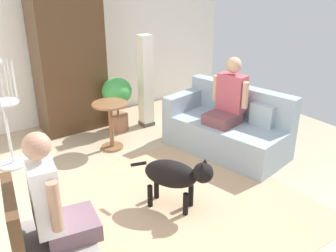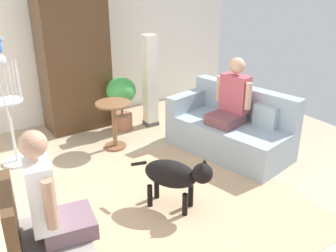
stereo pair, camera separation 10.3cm
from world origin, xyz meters
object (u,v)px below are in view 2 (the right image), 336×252
Objects in this scene: potted_plant at (121,98)px; column_lamp at (150,82)px; round_end_table at (114,120)px; dog at (175,175)px; bird_cage_stand at (9,113)px; person_on_armchair at (49,197)px; armoire_cabinet at (74,60)px; person_on_couch at (232,98)px; armchair at (32,231)px; couch at (230,129)px.

column_lamp is (0.45, -0.09, 0.19)m from potted_plant.
column_lamp is (0.83, 0.44, 0.29)m from round_end_table.
bird_cage_stand reaches higher than dog.
armoire_cabinet is at bearing 66.61° from person_on_armchair.
armchair is at bearing -161.10° from person_on_couch.
armchair is at bearing -129.25° from round_end_table.
armoire_cabinet reaches higher than person_on_couch.
column_lamp reaches higher than couch.
couch is at bearing -35.61° from round_end_table.
dog is at bearing 12.94° from person_on_armchair.
round_end_table is (-1.25, 0.96, -0.35)m from person_on_couch.
round_end_table is 1.64m from dog.
armoire_cabinet is (1.44, 2.94, 0.54)m from armchair.
armoire_cabinet is at bearing 97.47° from round_end_table.
armoire_cabinet is (-1.42, 1.94, 0.74)m from couch.
bird_cage_stand reaches higher than person_on_couch.
bird_cage_stand is at bearing -171.18° from potted_plant.
dog is at bearing 10.77° from armchair.
armchair is 0.63× the size of column_lamp.
round_end_table is at bearing 86.70° from dog.
round_end_table is (-1.28, 0.92, 0.11)m from couch.
column_lamp reaches higher than dog.
armoire_cabinet reaches higher than dog.
person_on_armchair is (-2.70, -1.03, 0.46)m from couch.
column_lamp is at bearing 46.69° from person_on_armchair.
dog is 2.23m from potted_plant.
armchair is 2.48m from round_end_table.
dog is at bearing -58.63° from bird_cage_stand.
person_on_couch is at bearing 18.90° from armchair.
bird_cage_stand is at bearing 121.37° from dog.
dog is 2.30m from column_lamp.
armchair is 1.01× the size of person_on_armchair.
person_on_armchair is (0.15, -0.02, 0.26)m from armchair.
armchair is 1.09× the size of potted_plant.
person_on_armchair is 3.25m from armoire_cabinet.
person_on_couch is (2.82, 0.96, 0.25)m from armchair.
dog is (-1.34, -0.68, -0.38)m from person_on_couch.
person_on_armchair is at bearing -93.99° from bird_cage_stand.
potted_plant is (1.80, 2.48, -0.26)m from person_on_armchair.
armchair is at bearing -135.47° from column_lamp.
potted_plant is at bearing 54.42° from round_end_table.
armchair is 0.43× the size of armoire_cabinet.
bird_cage_stand is (0.15, 2.22, -0.09)m from person_on_armchair.
round_end_table is 0.80× the size of potted_plant.
person_on_couch is 1.74m from potted_plant.
bird_cage_stand is 0.99× the size of column_lamp.
round_end_table is at bearing 50.75° from armchair.
column_lamp reaches higher than round_end_table.
round_end_table is at bearing 53.91° from person_on_armchair.
person_on_armchair is at bearing -159.66° from person_on_couch.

